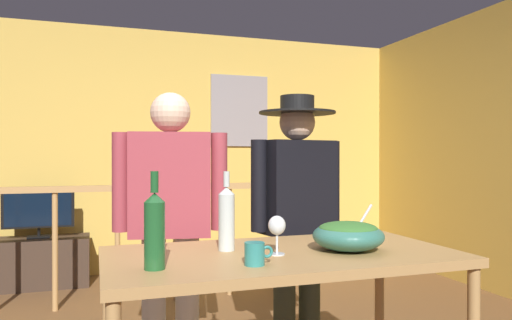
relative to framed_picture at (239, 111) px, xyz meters
name	(u,v)px	position (x,y,z in m)	size (l,w,h in m)	color
back_wall	(165,151)	(-0.83, 0.06, -0.45)	(5.43, 0.10, 2.59)	gold
side_wall_right	(505,149)	(1.88, -1.91, -0.45)	(0.10, 4.22, 2.59)	gold
framed_picture	(239,111)	(0.00, 0.00, 0.00)	(0.66, 0.03, 0.80)	gray
stair_railing	(146,226)	(-1.15, -1.12, -1.10)	(3.44, 0.10, 1.04)	#B2844C
tv_console	(39,262)	(-2.06, -0.29, -1.52)	(0.90, 0.40, 0.46)	#38281E
flat_screen_tv	(39,210)	(-2.06, -0.32, -1.02)	(0.63, 0.12, 0.45)	black
serving_table	(282,270)	(-0.79, -3.31, -1.01)	(1.50, 0.77, 0.81)	#B2844C
salad_bowl	(348,234)	(-0.50, -3.38, -0.86)	(0.31, 0.31, 0.20)	#337060
wine_glass	(277,227)	(-0.83, -3.37, -0.82)	(0.07, 0.07, 0.16)	silver
wine_bottle_clear	(227,217)	(-1.00, -3.21, -0.79)	(0.07, 0.07, 0.35)	silver
wine_bottle_green	(155,229)	(-1.35, -3.47, -0.79)	(0.08, 0.08, 0.36)	#1E5628
mug_teal	(255,254)	(-0.98, -3.52, -0.89)	(0.11, 0.08, 0.09)	teal
person_standing_left	(170,210)	(-1.16, -2.61, -0.81)	(0.61, 0.30, 1.57)	beige
person_standing_right	(297,204)	(-0.41, -2.61, -0.80)	(0.61, 0.46, 1.59)	#2D3323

